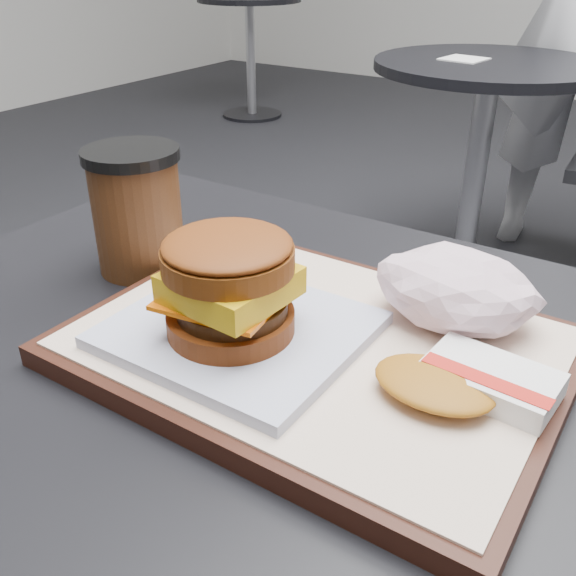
# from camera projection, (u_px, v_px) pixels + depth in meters

# --- Properties ---
(customer_table) EXTENTS (0.80, 0.60, 0.77)m
(customer_table) POSITION_uv_depth(u_px,v_px,m) (279.00, 512.00, 0.62)
(customer_table) COLOR #A5A5AA
(customer_table) RESTS_ON ground
(serving_tray) EXTENTS (0.38, 0.28, 0.02)m
(serving_tray) POSITION_uv_depth(u_px,v_px,m) (316.00, 347.00, 0.52)
(serving_tray) COLOR black
(serving_tray) RESTS_ON customer_table
(breakfast_sandwich) EXTENTS (0.19, 0.17, 0.09)m
(breakfast_sandwich) POSITION_uv_depth(u_px,v_px,m) (232.00, 296.00, 0.49)
(breakfast_sandwich) COLOR silver
(breakfast_sandwich) RESTS_ON serving_tray
(hash_brown) EXTENTS (0.12, 0.09, 0.02)m
(hash_brown) POSITION_uv_depth(u_px,v_px,m) (465.00, 381.00, 0.45)
(hash_brown) COLOR white
(hash_brown) RESTS_ON serving_tray
(crumpled_wrapper) EXTENTS (0.13, 0.10, 0.06)m
(crumpled_wrapper) POSITION_uv_depth(u_px,v_px,m) (457.00, 289.00, 0.52)
(crumpled_wrapper) COLOR white
(crumpled_wrapper) RESTS_ON serving_tray
(coffee_cup) EXTENTS (0.09, 0.09, 0.13)m
(coffee_cup) POSITION_uv_depth(u_px,v_px,m) (137.00, 206.00, 0.63)
(coffee_cup) COLOR #3F210F
(coffee_cup) RESTS_ON customer_table
(neighbor_table) EXTENTS (0.70, 0.70, 0.75)m
(neighbor_table) POSITION_uv_depth(u_px,v_px,m) (482.00, 127.00, 2.01)
(neighbor_table) COLOR black
(neighbor_table) RESTS_ON ground
(napkin) EXTENTS (0.13, 0.13, 0.00)m
(napkin) POSITION_uv_depth(u_px,v_px,m) (464.00, 59.00, 1.93)
(napkin) COLOR white
(napkin) RESTS_ON neighbor_table
(bg_table_mid) EXTENTS (0.66, 0.66, 0.75)m
(bg_table_mid) POSITION_uv_depth(u_px,v_px,m) (250.00, 28.00, 4.13)
(bg_table_mid) COLOR black
(bg_table_mid) RESTS_ON ground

